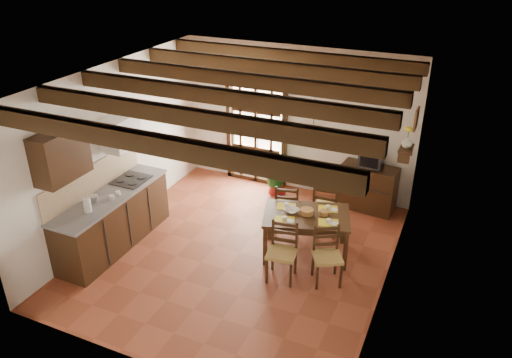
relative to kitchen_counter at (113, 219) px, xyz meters
The scene contains 25 objects.
ground_plane 2.10m from the kitchen_counter, 17.06° to the left, with size 5.00×5.00×0.00m, color brown.
room_shell 2.45m from the kitchen_counter, 17.06° to the left, with size 4.52×5.02×2.81m.
ceiling_beams 3.02m from the kitchen_counter, 17.06° to the left, with size 4.50×4.34×0.20m.
french_door 3.33m from the kitchen_counter, 69.23° to the left, with size 1.26×0.11×2.32m.
kitchen_counter is the anchor object (origin of this frame).
upper_cabinet 1.55m from the kitchen_counter, 99.72° to the right, with size 0.35×0.80×0.70m, color black.
range_hood 1.38m from the kitchen_counter, 99.79° to the left, with size 0.38×0.60×0.54m.
counter_items 0.49m from the kitchen_counter, 89.91° to the left, with size 0.50×1.43×0.25m.
dining_table 3.08m from the kitchen_counter, 19.14° to the left, with size 1.50×1.19×0.71m.
chair_near_left 2.81m from the kitchen_counter, ahead, with size 0.46×0.44×0.89m.
chair_near_right 3.45m from the kitchen_counter, ahead, with size 0.53×0.53×0.87m.
chair_far_left 2.86m from the kitchen_counter, 32.93° to the left, with size 0.49×0.47×0.89m.
chair_far_right 3.48m from the kitchen_counter, 30.02° to the left, with size 0.44×0.42×0.93m.
table_setting 3.08m from the kitchen_counter, 19.14° to the left, with size 0.95×0.64×0.09m.
table_bowl 2.85m from the kitchen_counter, 20.24° to the left, with size 0.22×0.22×0.05m, color white.
sideboard 4.47m from the kitchen_counter, 39.15° to the left, with size 0.99×0.45×0.84m, color black.
crt_tv 4.51m from the kitchen_counter, 39.10° to the left, with size 0.40×0.37×0.34m.
fuse_box 4.80m from the kitchen_counter, 41.72° to the left, with size 0.25×0.03×0.32m, color white.
plant_pot 3.24m from the kitchen_counter, 57.14° to the left, with size 0.33×0.33×0.20m, color maroon.
potted_plant 3.22m from the kitchen_counter, 57.14° to the left, with size 1.61×1.38×1.80m, color #144C19.
wall_shelf 4.76m from the kitchen_counter, 28.25° to the left, with size 0.20×0.42×0.20m.
shelf_vase 4.80m from the kitchen_counter, 28.25° to the left, with size 0.15×0.15×0.15m, color #B2BFB2.
shelf_flowers 4.85m from the kitchen_counter, 28.25° to the left, with size 0.14×0.14×0.36m.
framed_picture 4.98m from the kitchen_counter, 27.77° to the left, with size 0.03×0.32×0.32m.
pendant_lamp 3.50m from the kitchen_counter, 20.88° to the left, with size 0.36×0.36×0.84m.
Camera 1 is at (2.90, -5.92, 4.62)m, focal length 35.00 mm.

